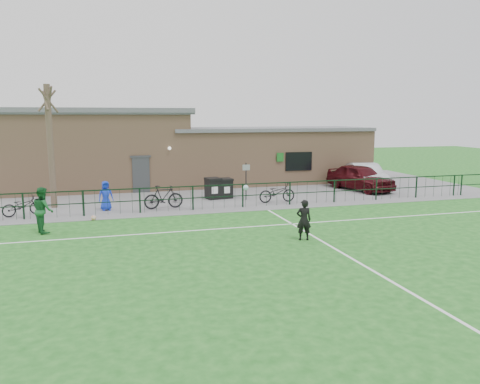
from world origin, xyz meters
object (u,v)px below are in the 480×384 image
object	(u,v)px
bare_tree	(51,147)
car_silver	(365,176)
spectator_child	(106,196)
outfield_player	(43,210)
ball_ground	(94,218)
bicycle_c	(23,206)
wheelie_bin_right	(225,189)
wheelie_bin_left	(213,189)
bicycle_e	(277,193)
sign_post	(246,181)
car_maroon	(360,177)
bicycle_d	(164,197)

from	to	relation	value
bare_tree	car_silver	xyz separation A→B (m)	(18.15, 1.42, -2.21)
spectator_child	outfield_player	size ratio (longest dim) A/B	0.79
spectator_child	ball_ground	world-z (taller)	spectator_child
bicycle_c	wheelie_bin_right	bearing A→B (deg)	-99.30
bare_tree	bicycle_c	size ratio (longest dim) A/B	3.43
wheelie_bin_left	wheelie_bin_right	xyz separation A→B (m)	(0.70, 0.07, -0.03)
outfield_player	spectator_child	bearing A→B (deg)	-52.59
wheelie_bin_left	bicycle_e	xyz separation A→B (m)	(2.99, -1.93, -0.02)
bare_tree	bicycle_e	distance (m)	11.49
sign_post	car_maroon	xyz separation A→B (m)	(7.67, 1.34, -0.21)
bicycle_d	ball_ground	size ratio (longest dim) A/B	8.66
ball_ground	bare_tree	bearing A→B (deg)	118.97
spectator_child	outfield_player	distance (m)	4.42
wheelie_bin_left	bicycle_c	world-z (taller)	wheelie_bin_left
bicycle_c	ball_ground	size ratio (longest dim) A/B	7.88
bare_tree	bicycle_d	size ratio (longest dim) A/B	3.13
bicycle_e	bicycle_c	bearing A→B (deg)	88.52
bare_tree	bicycle_e	world-z (taller)	bare_tree
bicycle_e	ball_ground	distance (m)	9.34
sign_post	bicycle_e	world-z (taller)	sign_post
spectator_child	car_maroon	bearing A→B (deg)	-2.94
bicycle_c	bicycle_e	distance (m)	12.26
car_silver	ball_ground	xyz separation A→B (m)	(-16.22, -4.91, -0.68)
wheelie_bin_right	car_silver	bearing A→B (deg)	1.58
wheelie_bin_right	outfield_player	world-z (taller)	outfield_player
sign_post	outfield_player	world-z (taller)	sign_post
car_silver	bicycle_e	world-z (taller)	car_silver
bicycle_e	outfield_player	world-z (taller)	outfield_player
outfield_player	ball_ground	world-z (taller)	outfield_player
car_maroon	bicycle_d	xyz separation A→B (m)	(-12.23, -2.54, -0.21)
outfield_player	sign_post	bearing A→B (deg)	-85.07
bare_tree	outfield_player	size ratio (longest dim) A/B	3.35
car_maroon	bicycle_c	distance (m)	18.73
wheelie_bin_right	bicycle_c	distance (m)	10.16
bare_tree	wheelie_bin_left	world-z (taller)	bare_tree
car_silver	bicycle_c	xyz separation A→B (m)	(-19.32, -3.09, -0.31)
bare_tree	sign_post	size ratio (longest dim) A/B	3.00
wheelie_bin_left	outfield_player	bearing A→B (deg)	-157.27
sign_post	bicycle_d	size ratio (longest dim) A/B	1.04
bicycle_d	bicycle_e	size ratio (longest dim) A/B	0.98
ball_ground	spectator_child	bearing A→B (deg)	75.21
wheelie_bin_left	car_silver	distance (m)	10.12
bare_tree	car_silver	bearing A→B (deg)	4.46
wheelie_bin_right	ball_ground	distance (m)	7.86
wheelie_bin_left	bicycle_c	xyz separation A→B (m)	(-9.27, -1.89, -0.08)
spectator_child	bare_tree	bearing A→B (deg)	138.72
ball_ground	car_maroon	bearing A→B (deg)	15.33
bare_tree	ball_ground	world-z (taller)	bare_tree
bare_tree	bicycle_e	xyz separation A→B (m)	(11.10, -1.71, -2.46)
bicycle_c	spectator_child	size ratio (longest dim) A/B	1.23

